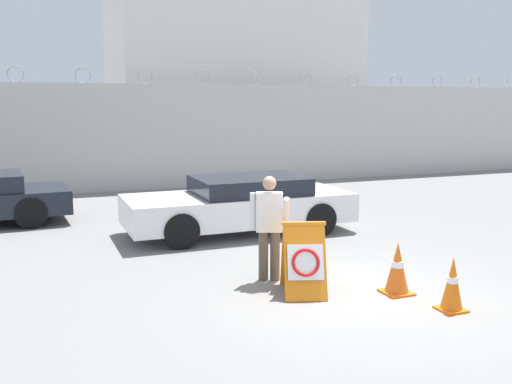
{
  "coord_description": "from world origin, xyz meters",
  "views": [
    {
      "loc": [
        -4.31,
        -6.86,
        2.76
      ],
      "look_at": [
        -0.64,
        2.45,
        1.17
      ],
      "focal_mm": 40.0,
      "sensor_mm": 36.0,
      "label": 1
    }
  ],
  "objects_px": {
    "security_guard": "(269,224)",
    "parked_car_rear_sedan": "(241,204)",
    "traffic_cone_near": "(452,284)",
    "traffic_cone_mid": "(397,268)",
    "barricade_sign": "(304,258)"
  },
  "relations": [
    {
      "from": "parked_car_rear_sedan",
      "to": "security_guard",
      "type": "bearing_deg",
      "value": 77.49
    },
    {
      "from": "barricade_sign",
      "to": "traffic_cone_near",
      "type": "height_order",
      "value": "barricade_sign"
    },
    {
      "from": "traffic_cone_mid",
      "to": "parked_car_rear_sedan",
      "type": "xyz_separation_m",
      "value": [
        -0.77,
        4.52,
        0.24
      ]
    },
    {
      "from": "traffic_cone_mid",
      "to": "parked_car_rear_sedan",
      "type": "distance_m",
      "value": 4.59
    },
    {
      "from": "security_guard",
      "to": "parked_car_rear_sedan",
      "type": "relative_size",
      "value": 0.34
    },
    {
      "from": "barricade_sign",
      "to": "parked_car_rear_sedan",
      "type": "distance_m",
      "value": 4.05
    },
    {
      "from": "parked_car_rear_sedan",
      "to": "barricade_sign",
      "type": "bearing_deg",
      "value": 82.88
    },
    {
      "from": "security_guard",
      "to": "traffic_cone_mid",
      "type": "xyz_separation_m",
      "value": [
        1.49,
        -1.25,
        -0.52
      ]
    },
    {
      "from": "traffic_cone_near",
      "to": "traffic_cone_mid",
      "type": "height_order",
      "value": "traffic_cone_mid"
    },
    {
      "from": "traffic_cone_near",
      "to": "parked_car_rear_sedan",
      "type": "height_order",
      "value": "parked_car_rear_sedan"
    },
    {
      "from": "traffic_cone_near",
      "to": "parked_car_rear_sedan",
      "type": "xyz_separation_m",
      "value": [
        -1.05,
        5.36,
        0.25
      ]
    },
    {
      "from": "traffic_cone_mid",
      "to": "parked_car_rear_sedan",
      "type": "height_order",
      "value": "parked_car_rear_sedan"
    },
    {
      "from": "traffic_cone_near",
      "to": "parked_car_rear_sedan",
      "type": "distance_m",
      "value": 5.47
    },
    {
      "from": "barricade_sign",
      "to": "traffic_cone_mid",
      "type": "height_order",
      "value": "barricade_sign"
    },
    {
      "from": "traffic_cone_near",
      "to": "parked_car_rear_sedan",
      "type": "relative_size",
      "value": 0.15
    }
  ]
}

